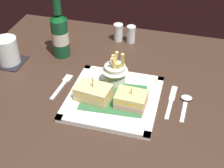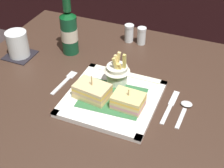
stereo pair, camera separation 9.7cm
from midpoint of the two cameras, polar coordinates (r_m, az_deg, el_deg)
The scene contains 13 objects.
dining_table at distance 1.11m, azimuth -2.77°, elevation -6.47°, with size 1.02×0.84×0.78m.
square_plate at distance 0.97m, azimuth -2.57°, elevation -2.73°, with size 0.27×0.27×0.02m.
sandwich_half_left at distance 0.95m, azimuth -6.29°, elevation -1.66°, with size 0.11×0.08×0.08m.
sandwich_half_right at distance 0.93m, azimuth 0.45°, elevation -2.92°, with size 0.09×0.07×0.06m.
fries_cup at distance 1.00m, azimuth -2.22°, elevation 2.31°, with size 0.08×0.08×0.11m.
beer_bottle at distance 1.16m, azimuth -11.77°, elevation 8.79°, with size 0.06×0.06×0.23m.
drink_coaster at distance 1.21m, azimuth -20.04°, elevation 3.63°, with size 0.10×0.10×0.00m, color black.
water_glass at distance 1.19m, azimuth -20.47°, elevation 5.31°, with size 0.08×0.08×0.09m.
fork at distance 1.05m, azimuth -11.52°, elevation -0.25°, with size 0.03×0.13×0.00m.
knife at distance 0.98m, azimuth 7.83°, elevation -3.04°, with size 0.02×0.16×0.00m.
spoon at distance 0.98m, azimuth 10.38°, elevation -3.16°, with size 0.03×0.12×0.01m.
salt_shaker at distance 1.25m, azimuth -1.12°, elevation 9.02°, with size 0.04×0.04×0.07m.
pepper_shaker at distance 1.24m, azimuth 1.16°, elevation 8.69°, with size 0.03×0.03×0.07m.
Camera 1 is at (0.21, -0.77, 1.42)m, focal length 50.89 mm.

